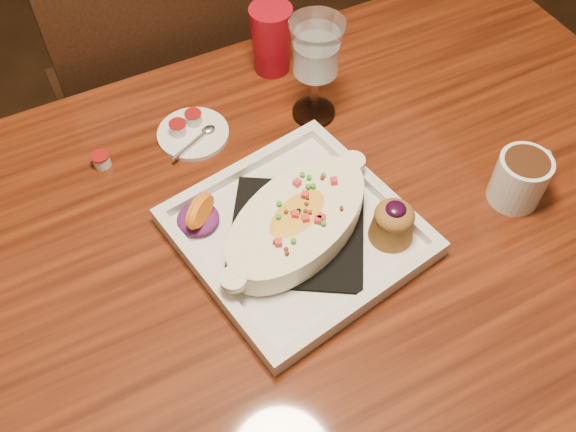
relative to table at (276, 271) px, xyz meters
name	(u,v)px	position (x,y,z in m)	size (l,w,h in m)	color
floor	(280,411)	(0.00, 0.00, -0.65)	(7.00, 7.00, 0.00)	#311D10
table	(276,271)	(0.00, 0.00, 0.00)	(1.50, 0.90, 0.75)	maroon
chair_far	(158,101)	(0.00, 0.63, -0.15)	(0.42, 0.42, 0.93)	black
plate	(302,226)	(0.04, -0.02, 0.13)	(0.37, 0.37, 0.08)	silver
coffee_mug	(521,177)	(0.38, -0.10, 0.14)	(0.12, 0.08, 0.09)	silver
goblet	(316,54)	(0.18, 0.21, 0.23)	(0.09, 0.09, 0.19)	silver
saucer	(191,132)	(-0.03, 0.26, 0.11)	(0.12, 0.12, 0.08)	silver
creamer_loose	(101,160)	(-0.19, 0.26, 0.11)	(0.03, 0.03, 0.02)	silver
red_tumbler	(271,40)	(0.17, 0.35, 0.16)	(0.08, 0.08, 0.13)	#9E0B19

